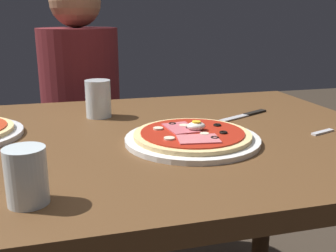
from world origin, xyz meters
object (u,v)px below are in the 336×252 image
Objects in this scene: water_glass_near at (27,179)px; dining_table at (137,175)px; fork at (329,130)px; knife at (247,115)px; diner_person at (83,129)px; water_glass_far at (98,101)px; pizza_foreground at (192,137)px.

dining_table is at bearing 54.35° from water_glass_near.
water_glass_near reaches higher than fork.
knife is 0.79m from diner_person.
knife is 0.16× the size of diner_person.
water_glass_near is 1.08m from diner_person.
water_glass_far reaches higher than water_glass_near.
water_glass_far is 0.44m from knife.
fork is 1.02m from diner_person.
water_glass_far is at bearing 93.09° from diner_person.
dining_table is 0.19m from pizza_foreground.
knife is (0.35, 0.11, 0.11)m from dining_table.
diner_person is at bearing 125.23° from fork.
dining_table is at bearing 97.70° from diner_person.
diner_person is (-0.45, 0.62, -0.18)m from knife.
fork is at bearing 125.23° from diner_person.
water_glass_near is at bearing 82.91° from diner_person.
pizza_foreground is at bearing -139.72° from knife.
fork is (0.55, -0.30, -0.04)m from water_glass_far.
water_glass_near is at bearing -162.44° from fork.
water_glass_near reaches higher than knife.
pizza_foreground is at bearing 104.77° from diner_person.
knife is at bearing -13.02° from water_glass_far.
knife is at bearing 17.45° from dining_table.
water_glass_far reaches higher than pizza_foreground.
fork is (0.48, -0.09, 0.11)m from dining_table.
diner_person is (-0.03, 0.52, -0.23)m from water_glass_far.
diner_person reaches higher than water_glass_near.
water_glass_near is 0.08× the size of diner_person.
pizza_foreground is 0.87m from diner_person.
pizza_foreground is 3.44× the size of water_glass_near.
pizza_foreground is 0.35m from water_glass_far.
diner_person is at bearing 97.70° from dining_table.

